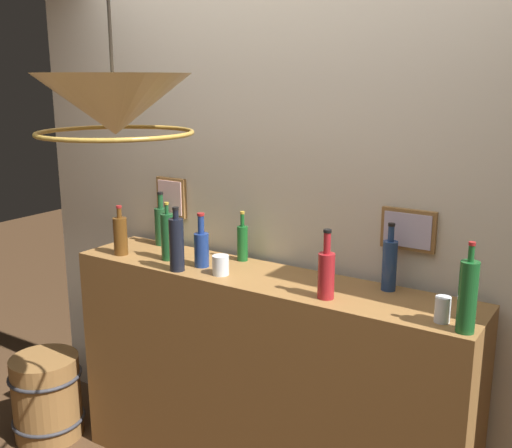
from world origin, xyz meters
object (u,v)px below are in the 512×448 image
Objects in this scene: liquor_bottle_gin at (177,244)px; pendant_lamp at (114,106)px; liquor_bottle_sherry at (120,235)px; glass_tumbler_highball at (221,265)px; liquor_bottle_rye at (468,296)px; liquor_bottle_port at (201,247)px; liquor_bottle_vodka at (168,236)px; wooden_barrel at (47,397)px; liquor_bottle_rum at (242,242)px; liquor_bottle_whiskey at (161,225)px; liquor_bottle_amaro at (326,273)px; liquor_bottle_brandy at (390,264)px; glass_tumbler_rocks at (443,309)px.

liquor_bottle_gin is 0.47× the size of pendant_lamp.
liquor_bottle_sherry reaches higher than glass_tumbler_highball.
liquor_bottle_rye reaches higher than liquor_bottle_port.
liquor_bottle_gin is at bearing -6.73° from liquor_bottle_sherry.
glass_tumbler_highball is at bearing -7.74° from liquor_bottle_vodka.
liquor_bottle_gin is 0.64× the size of wooden_barrel.
liquor_bottle_rum is 0.52m from liquor_bottle_whiskey.
liquor_bottle_rye is (0.56, -0.04, 0.03)m from liquor_bottle_amaro.
liquor_bottle_sherry is 0.62m from liquor_bottle_rum.
liquor_bottle_gin is at bearing -117.27° from liquor_bottle_port.
glass_tumbler_highball is at bearing -163.07° from liquor_bottle_brandy.
liquor_bottle_port is at bearing 0.81° from liquor_bottle_vodka.
liquor_bottle_whiskey is 1.19m from pendant_lamp.
pendant_lamp is at bearing -43.97° from liquor_bottle_sherry.
liquor_bottle_rye is 1.10m from glass_tumbler_highball.
liquor_bottle_rum is at bearing 99.61° from glass_tumbler_highball.
liquor_bottle_whiskey is 0.45m from liquor_bottle_port.
liquor_bottle_whiskey is at bearing 137.59° from liquor_bottle_vodka.
wooden_barrel is (-0.86, -0.13, -0.98)m from liquor_bottle_gin.
liquor_bottle_gin is at bearing -179.58° from liquor_bottle_rye.
liquor_bottle_rye is at bearing 25.67° from pendant_lamp.
wooden_barrel is at bearing -167.18° from liquor_bottle_brandy.
liquor_bottle_amaro reaches higher than liquor_bottle_port.
pendant_lamp is at bearing -132.32° from liquor_bottle_brandy.
liquor_bottle_rye is at bearing -34.91° from liquor_bottle_brandy.
liquor_bottle_gin is at bearing -163.73° from glass_tumbler_highball.
liquor_bottle_gin is at bearing -39.91° from liquor_bottle_whiskey.
pendant_lamp is at bearing -88.46° from liquor_bottle_rum.
liquor_bottle_rye reaches higher than glass_tumbler_rocks.
liquor_bottle_brandy reaches higher than liquor_bottle_amaro.
wooden_barrel is (-1.07, -0.19, -0.89)m from glass_tumbler_highball.
liquor_bottle_whiskey is at bearing 123.43° from pendant_lamp.
liquor_bottle_amaro is at bearing -0.05° from liquor_bottle_sherry.
liquor_bottle_port is at bearing 177.24° from glass_tumbler_rocks.
liquor_bottle_port is at bearing -24.43° from liquor_bottle_whiskey.
liquor_bottle_amaro reaches higher than liquor_bottle_rum.
liquor_bottle_sherry reaches higher than wooden_barrel.
liquor_bottle_sherry is at bearing -167.07° from liquor_bottle_vodka.
liquor_bottle_vodka is 1.35m from glass_tumbler_rocks.
liquor_bottle_rum is at bearing 165.88° from liquor_bottle_rye.
liquor_bottle_vodka is at bearing -42.41° from liquor_bottle_whiskey.
liquor_bottle_amaro is at bearing -1.35° from glass_tumbler_highball.
liquor_bottle_gin is 3.36× the size of glass_tumbler_highball.
wooden_barrel is (-0.51, -0.43, -0.96)m from liquor_bottle_whiskey.
liquor_bottle_rye is at bearing -1.29° from liquor_bottle_sherry.
glass_tumbler_rocks is (1.04, -0.24, -0.04)m from liquor_bottle_rum.
liquor_bottle_vodka reaches higher than liquor_bottle_sherry.
liquor_bottle_brandy is at bearing 9.79° from liquor_bottle_sherry.
liquor_bottle_sherry reaches higher than liquor_bottle_rum.
liquor_bottle_brandy is (0.92, 0.28, -0.01)m from liquor_bottle_gin.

